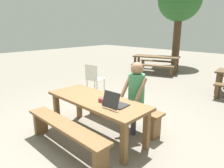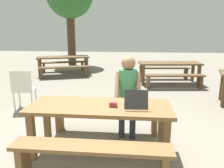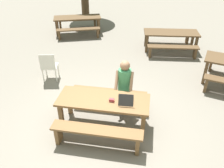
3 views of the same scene
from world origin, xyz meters
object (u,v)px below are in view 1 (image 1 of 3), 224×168
Objects in this scene: plastic_chair at (94,78)px; picnic_table_rear at (156,58)px; laptop at (115,103)px; person_seated at (135,91)px; small_pouch at (102,100)px; tree_left at (180,1)px; picnic_table_front at (96,104)px.

picnic_table_rear is (-0.35, 4.04, 0.13)m from plastic_chair.
laptop is 0.17× the size of picnic_table_rear.
person_seated is 1.49× the size of plastic_chair.
plastic_chair reaches higher than small_pouch.
laptop is 0.27× the size of person_seated.
tree_left is at bearing -72.22° from laptop.
plastic_chair is (-2.35, 1.02, -0.32)m from person_seated.
picnic_table_front reaches higher than picnic_table_rear.
picnic_table_rear is 0.48× the size of tree_left.
laptop reaches higher than small_pouch.
picnic_table_front is 0.76m from person_seated.
picnic_table_front is at bearing -120.31° from person_seated.
laptop reaches higher than picnic_table_front.
small_pouch is at bearing 130.73° from plastic_chair.
tree_left is at bearing 111.97° from person_seated.
person_seated is 8.51m from tree_left.
laptop is 6.40m from picnic_table_rear.
laptop is at bearing -5.09° from picnic_table_front.
picnic_table_rear is at bearing -67.02° from laptop.
plastic_chair is at bearing -37.81° from laptop.
picnic_table_rear is at bearing 112.25° from picnic_table_front.
picnic_table_front is at bearing -86.35° from picnic_table_rear.
person_seated reaches higher than picnic_table_rear.
person_seated is 0.30× the size of tree_left.
small_pouch reaches higher than picnic_table_rear.
small_pouch is 0.05× the size of picnic_table_rear.
tree_left reaches higher than plastic_chair.
person_seated is 2.58m from plastic_chair.
tree_left is at bearing 109.18° from small_pouch.
picnic_table_front is 6.15m from picnic_table_rear.
picnic_table_front is 0.45× the size of tree_left.
laptop is 0.31m from small_pouch.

